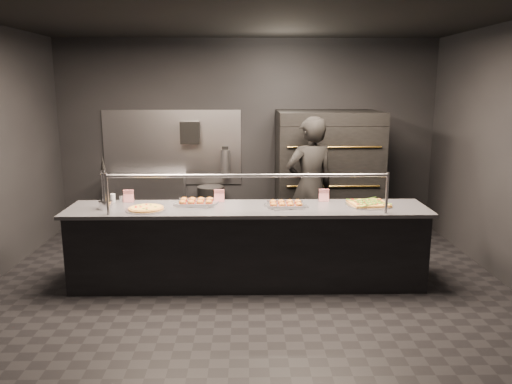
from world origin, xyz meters
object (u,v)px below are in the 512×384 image
at_px(worker, 310,187).
at_px(prep_shelf, 148,202).
at_px(pizza_oven, 326,174).
at_px(trash_bin, 211,208).
at_px(beer_tap, 105,194).
at_px(square_pizza, 369,204).
at_px(fire_extinguisher, 225,163).
at_px(slider_tray_a, 196,202).
at_px(slider_tray_b, 286,204).
at_px(round_pizza, 146,209).
at_px(service_counter, 248,245).
at_px(towel_dispenser, 190,133).

bearing_deg(worker, prep_shelf, -47.36).
height_order(pizza_oven, trash_bin, pizza_oven).
height_order(beer_tap, square_pizza, beer_tap).
relative_size(square_pizza, trash_bin, 0.74).
relative_size(pizza_oven, fire_extinguisher, 3.78).
relative_size(slider_tray_a, slider_tray_b, 1.04).
bearing_deg(square_pizza, beer_tap, -177.83).
bearing_deg(beer_tap, pizza_oven, 34.79).
bearing_deg(pizza_oven, beer_tap, -145.21).
relative_size(round_pizza, trash_bin, 0.63).
height_order(square_pizza, worker, worker).
bearing_deg(slider_tray_a, round_pizza, -154.21).
bearing_deg(prep_shelf, slider_tray_a, -65.26).
height_order(fire_extinguisher, trash_bin, fire_extinguisher).
height_order(round_pizza, square_pizza, square_pizza).
bearing_deg(fire_extinguisher, prep_shelf, -176.34).
height_order(slider_tray_a, square_pizza, slider_tray_a).
relative_size(service_counter, trash_bin, 5.74).
relative_size(slider_tray_a, trash_bin, 0.73).
height_order(beer_tap, slider_tray_a, beer_tap).
bearing_deg(fire_extinguisher, slider_tray_a, -96.35).
bearing_deg(round_pizza, prep_shelf, 100.85).
height_order(beer_tap, slider_tray_b, beer_tap).
distance_m(service_counter, pizza_oven, 2.30).
xyz_separation_m(prep_shelf, towel_dispenser, (0.70, 0.07, 1.10)).
distance_m(square_pizza, worker, 1.11).
xyz_separation_m(towel_dispenser, slider_tray_b, (1.34, -2.37, -0.60)).
bearing_deg(beer_tap, fire_extinguisher, 62.93).
bearing_deg(fire_extinguisher, round_pizza, -107.37).
bearing_deg(worker, slider_tray_a, 12.02).
relative_size(towel_dispenser, worker, 0.19).
bearing_deg(trash_bin, service_counter, -75.41).
relative_size(prep_shelf, worker, 0.64).
bearing_deg(square_pizza, slider_tray_b, -177.13).
distance_m(prep_shelf, slider_tray_b, 3.11).
bearing_deg(fire_extinguisher, square_pizza, -53.12).
distance_m(beer_tap, slider_tray_b, 2.04).
bearing_deg(trash_bin, prep_shelf, 174.41).
distance_m(service_counter, worker, 1.41).
distance_m(slider_tray_a, worker, 1.68).
height_order(pizza_oven, slider_tray_a, pizza_oven).
distance_m(beer_tap, trash_bin, 2.59).
bearing_deg(trash_bin, slider_tray_a, -90.62).
relative_size(prep_shelf, beer_tap, 2.01).
distance_m(round_pizza, worker, 2.28).
relative_size(beer_tap, square_pizza, 1.13).
distance_m(round_pizza, square_pizza, 2.54).
height_order(slider_tray_a, trash_bin, slider_tray_a).
height_order(pizza_oven, prep_shelf, pizza_oven).
xyz_separation_m(slider_tray_b, square_pizza, (0.96, 0.05, -0.01)).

